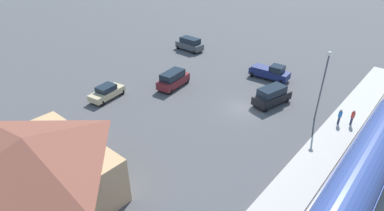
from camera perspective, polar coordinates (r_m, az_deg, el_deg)
ground_plane at (r=36.08m, az=9.52°, el=-0.53°), size 200.00×200.00×0.00m
railway_track at (r=32.55m, az=31.00°, el=-8.41°), size 4.80×70.00×0.30m
platform at (r=32.95m, az=24.43°, el=-5.96°), size 3.20×46.00×0.30m
station_building at (r=25.06m, az=-27.59°, el=-10.65°), size 11.06×9.79×5.90m
pedestrian_on_platform at (r=35.72m, az=27.74°, el=-1.80°), size 0.36×0.36×1.71m
pedestrian_waiting_far at (r=35.27m, az=25.83°, el=-1.70°), size 0.36×0.36×1.71m
suv_black at (r=37.14m, az=14.65°, el=1.82°), size 3.01×5.22×2.22m
suv_maroon at (r=40.12m, az=-3.54°, el=4.92°), size 2.58×5.11×2.22m
sedan_tan at (r=38.70m, az=-15.60°, el=2.40°), size 2.46×4.72×1.74m
suv_charcoal at (r=53.49m, az=-0.43°, el=11.39°), size 4.94×2.48×2.22m
pickup_navy at (r=43.85m, az=14.36°, el=6.07°), size 5.53×2.80×2.14m
light_pole_near_platform at (r=33.95m, az=23.33°, el=4.63°), size 0.44×0.44×7.79m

